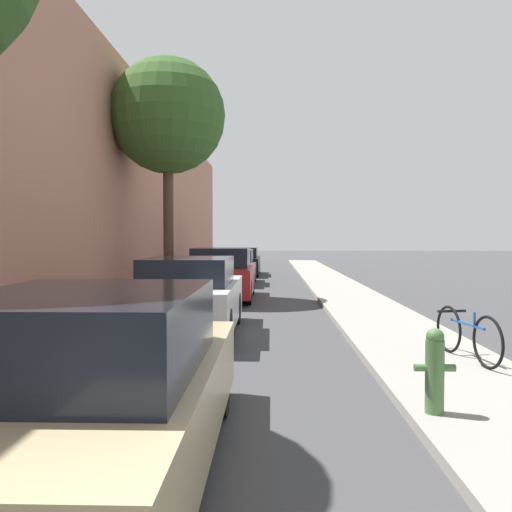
{
  "coord_description": "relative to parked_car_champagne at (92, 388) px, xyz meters",
  "views": [
    {
      "loc": [
        0.54,
        1.7,
        1.84
      ],
      "look_at": [
        0.3,
        10.5,
        1.53
      ],
      "focal_mm": 37.11,
      "sensor_mm": 36.0,
      "label": 1
    }
  ],
  "objects": [
    {
      "name": "ground_plane",
      "position": [
        0.84,
        10.3,
        -0.68
      ],
      "size": [
        120.0,
        120.0,
        0.0
      ],
      "primitive_type": "plane",
      "color": "#3D3D3F"
    },
    {
      "name": "sidewalk_right",
      "position": [
        3.74,
        10.3,
        -0.62
      ],
      "size": [
        2.0,
        52.0,
        0.12
      ],
      "color": "gray",
      "rests_on": "ground"
    },
    {
      "name": "parked_car_red",
      "position": [
        -0.06,
        11.65,
        0.05
      ],
      "size": [
        1.82,
        4.08,
        1.54
      ],
      "color": "black",
      "rests_on": "ground"
    },
    {
      "name": "parked_car_white",
      "position": [
        -0.15,
        5.94,
        0.02
      ],
      "size": [
        1.75,
        4.08,
        1.46
      ],
      "color": "black",
      "rests_on": "ground"
    },
    {
      "name": "bicycle",
      "position": [
        4.13,
        3.45,
        -0.2
      ],
      "size": [
        0.46,
        1.7,
        0.7
      ],
      "rotation": [
        0.0,
        0.0,
        0.17
      ],
      "color": "black",
      "rests_on": "sidewalk_right"
    },
    {
      "name": "street_tree_far",
      "position": [
        -1.65,
        11.55,
        4.7
      ],
      "size": [
        3.38,
        3.38,
        6.98
      ],
      "color": "#4C3A2B",
      "rests_on": "sidewalk_left"
    },
    {
      "name": "parked_car_black",
      "position": [
        -0.08,
        21.81,
        -0.03
      ],
      "size": [
        1.82,
        4.5,
        1.36
      ],
      "color": "black",
      "rests_on": "ground"
    },
    {
      "name": "building_facade_left",
      "position": [
        -3.41,
        10.3,
        2.93
      ],
      "size": [
        0.7,
        52.0,
        7.22
      ],
      "color": "tan",
      "rests_on": "ground"
    },
    {
      "name": "parked_car_navy",
      "position": [
        -0.09,
        16.83,
        -0.04
      ],
      "size": [
        1.68,
        4.07,
        1.37
      ],
      "color": "black",
      "rests_on": "ground"
    },
    {
      "name": "sidewalk_left",
      "position": [
        -2.06,
        10.3,
        -0.62
      ],
      "size": [
        2.0,
        52.0,
        0.12
      ],
      "color": "gray",
      "rests_on": "ground"
    },
    {
      "name": "parked_car_champagne",
      "position": [
        0.0,
        0.0,
        0.0
      ],
      "size": [
        1.89,
        4.29,
        1.44
      ],
      "color": "black",
      "rests_on": "ground"
    },
    {
      "name": "fire_hydrant",
      "position": [
        2.99,
        1.17,
        -0.13
      ],
      "size": [
        0.4,
        0.18,
        0.84
      ],
      "color": "#47703D",
      "rests_on": "sidewalk_right"
    }
  ]
}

